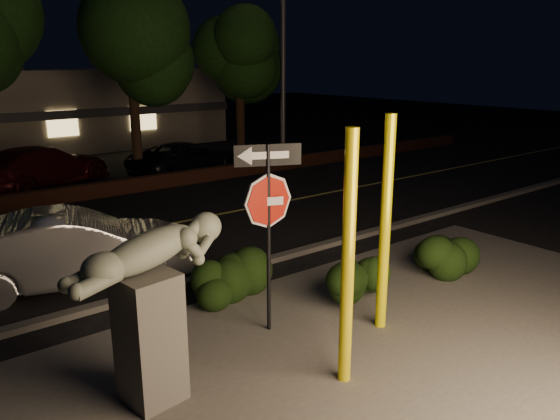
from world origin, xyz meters
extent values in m
plane|color=black|center=(0.00, 10.00, 0.00)|extent=(90.00, 90.00, 0.00)
cube|color=#4C4944|center=(0.00, -1.00, 0.01)|extent=(14.00, 6.00, 0.02)
cube|color=black|center=(0.00, 7.00, 0.01)|extent=(80.00, 8.00, 0.01)
cube|color=gold|center=(0.00, 7.00, 0.02)|extent=(80.00, 0.12, 0.00)
cube|color=#4C4944|center=(0.00, 2.90, 0.06)|extent=(80.00, 0.25, 0.12)
cube|color=#4A2517|center=(0.00, 11.30, 0.25)|extent=(40.00, 0.35, 0.50)
cube|color=black|center=(0.00, 17.00, 0.01)|extent=(40.00, 12.00, 0.01)
cube|color=#333338|center=(0.00, 19.90, 2.00)|extent=(22.00, 0.20, 0.40)
cube|color=#FFD87F|center=(2.00, 19.95, 1.60)|extent=(1.40, 0.08, 1.20)
cube|color=#FFD87F|center=(6.00, 19.95, 1.60)|extent=(1.40, 0.08, 1.20)
cylinder|color=black|center=(2.50, 12.80, 2.00)|extent=(0.36, 0.36, 4.00)
ellipsoid|color=black|center=(2.50, 12.80, 5.68)|extent=(4.80, 4.80, 4.32)
cylinder|color=black|center=(7.50, 13.30, 1.95)|extent=(0.36, 0.36, 3.90)
ellipsoid|color=black|center=(7.50, 13.30, 5.44)|extent=(4.40, 4.40, 3.96)
cylinder|color=yellow|center=(-0.77, -1.53, 1.81)|extent=(0.18, 0.18, 3.62)
cylinder|color=#FFF308|center=(0.87, -0.74, 1.82)|extent=(0.18, 0.18, 3.65)
cylinder|color=black|center=(-0.72, 0.33, 1.59)|extent=(0.07, 0.07, 3.18)
cube|color=white|center=(-0.72, 0.33, 2.27)|extent=(0.45, 0.22, 0.14)
cube|color=black|center=(-0.72, 0.33, 3.01)|extent=(1.00, 0.46, 0.34)
cube|color=white|center=(-0.72, 0.33, 3.01)|extent=(0.63, 0.29, 0.14)
cube|color=#4C4944|center=(-3.13, -0.27, 0.91)|extent=(0.79, 0.79, 1.82)
sphere|color=gray|center=(-2.15, -0.14, 2.22)|extent=(0.42, 0.42, 0.42)
ellipsoid|color=black|center=(-0.33, 1.90, 0.55)|extent=(2.23, 1.29, 1.10)
ellipsoid|color=black|center=(1.36, 0.28, 0.52)|extent=(1.61, 0.89, 1.04)
ellipsoid|color=black|center=(3.64, 0.18, 0.57)|extent=(1.70, 1.11, 1.15)
cylinder|color=#505055|center=(9.28, 12.59, 5.27)|extent=(0.21, 0.21, 10.54)
imported|color=#B3B4B8|center=(-2.64, 4.34, 0.76)|extent=(4.89, 2.75, 1.53)
imported|color=#410D11|center=(-0.61, 14.04, 0.76)|extent=(5.62, 4.08, 1.51)
imported|color=black|center=(4.58, 12.83, 0.66)|extent=(5.05, 2.96, 1.32)
camera|label=1|loc=(-5.76, -6.42, 4.44)|focal=35.00mm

